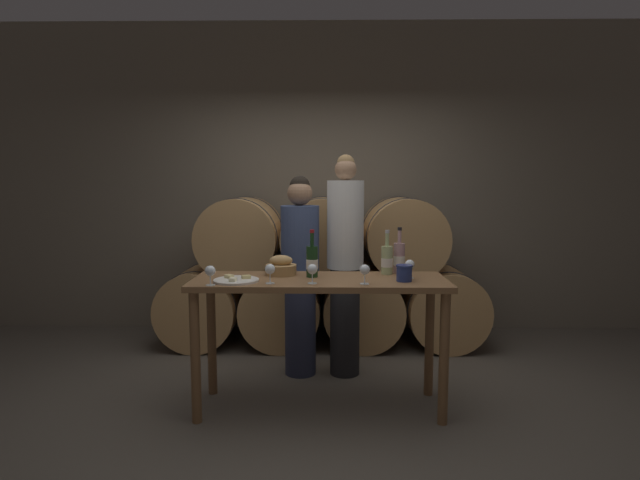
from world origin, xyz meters
TOP-DOWN VIEW (x-y plane):
  - ground_plane at (0.00, 0.00)m, footprint 10.00×10.00m
  - stone_wall_back at (0.00, 2.01)m, footprint 10.00×0.12m
  - barrel_stack at (0.00, 1.46)m, footprint 3.08×0.86m
  - tasting_table at (0.00, 0.00)m, footprint 1.72×0.57m
  - person_left at (-0.17, 0.63)m, footprint 0.31×0.31m
  - person_right at (0.19, 0.63)m, footprint 0.29×0.29m
  - wine_bottle_red at (-0.05, 0.06)m, footprint 0.08×0.08m
  - wine_bottle_white at (0.47, 0.18)m, footprint 0.08×0.08m
  - wine_bottle_rose at (0.57, 0.22)m, footprint 0.08×0.08m
  - blue_crock at (0.56, -0.08)m, footprint 0.11×0.11m
  - bread_basket at (-0.28, 0.15)m, footprint 0.22×0.22m
  - cheese_plate at (-0.55, -0.10)m, footprint 0.30×0.30m
  - wine_glass_far_left at (-0.69, -0.24)m, footprint 0.07×0.07m
  - wine_glass_left at (-0.32, -0.17)m, footprint 0.07×0.07m
  - wine_glass_center at (-0.05, -0.17)m, footprint 0.07×0.07m
  - wine_glass_right at (0.29, -0.18)m, footprint 0.07×0.07m
  - wine_glass_far_right at (0.61, 0.03)m, footprint 0.07×0.07m

SIDE VIEW (x-z plane):
  - ground_plane at x=0.00m, z-range 0.00..0.00m
  - barrel_stack at x=0.00m, z-range -0.05..1.37m
  - tasting_table at x=0.00m, z-range 0.31..1.22m
  - person_left at x=-0.17m, z-range 0.03..1.64m
  - cheese_plate at x=-0.55m, z-range 0.90..0.94m
  - person_right at x=0.19m, z-range 0.03..1.81m
  - bread_basket at x=-0.28m, z-range 0.89..1.03m
  - blue_crock at x=0.56m, z-range 0.92..1.02m
  - wine_glass_far_left at x=-0.69m, z-range 0.94..1.06m
  - wine_glass_left at x=-0.32m, z-range 0.94..1.06m
  - wine_glass_center at x=-0.05m, z-range 0.94..1.06m
  - wine_glass_right at x=0.29m, z-range 0.94..1.06m
  - wine_glass_far_right at x=0.61m, z-range 0.94..1.06m
  - wine_bottle_white at x=0.47m, z-range 0.86..1.17m
  - wine_bottle_red at x=-0.05m, z-range 0.86..1.18m
  - wine_bottle_rose at x=0.57m, z-range 0.86..1.19m
  - stone_wall_back at x=0.00m, z-range 0.00..3.20m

